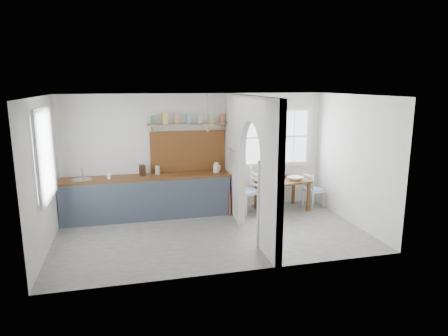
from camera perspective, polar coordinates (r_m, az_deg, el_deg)
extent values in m
cube|color=gray|center=(7.70, -1.58, -9.42)|extent=(5.80, 3.20, 0.01)
cube|color=white|center=(7.17, -1.71, 10.32)|extent=(5.80, 3.20, 0.01)
cube|color=white|center=(8.86, -3.84, 2.18)|extent=(5.80, 0.01, 2.60)
cube|color=white|center=(5.81, 1.71, -3.08)|extent=(5.80, 0.01, 2.60)
cube|color=white|center=(7.30, -24.50, -1.05)|extent=(0.01, 3.20, 2.60)
cube|color=white|center=(8.41, 18.04, 1.07)|extent=(0.01, 3.20, 2.60)
cube|color=white|center=(6.39, 6.80, -1.76)|extent=(0.12, 0.80, 2.60)
cube|color=white|center=(8.44, 1.56, 1.70)|extent=(0.12, 1.20, 2.60)
cube|color=white|center=(7.19, 4.15, 6.10)|extent=(0.12, 1.20, 1.05)
cube|color=brown|center=(8.53, -10.93, -1.32)|extent=(3.50, 0.60, 0.05)
cube|color=#485767|center=(8.38, -10.70, -4.76)|extent=(3.50, 0.03, 0.85)
cube|color=black|center=(8.70, -10.83, -4.13)|extent=(3.46, 0.45, 0.85)
cylinder|color=#B7B9BD|center=(8.57, -19.64, -1.65)|extent=(0.40, 0.40, 0.02)
cube|color=brown|center=(8.80, -5.13, 2.41)|extent=(1.65, 0.03, 0.90)
cube|color=olive|center=(8.64, -5.12, 6.25)|extent=(1.75, 0.20, 0.03)
cube|color=#366239|center=(8.54, -10.11, 6.75)|extent=(0.09, 0.09, 0.18)
cube|color=#B1A340|center=(8.56, -8.44, 6.82)|extent=(0.09, 0.09, 0.18)
cube|color=#B86755|center=(8.59, -6.78, 6.88)|extent=(0.09, 0.09, 0.18)
cube|color=teal|center=(8.63, -5.13, 6.94)|extent=(0.09, 0.09, 0.18)
cube|color=beige|center=(8.67, -3.50, 6.99)|extent=(0.09, 0.09, 0.18)
cube|color=#81B754|center=(8.71, -1.88, 7.03)|extent=(0.09, 0.09, 0.18)
cube|color=#9E5631|center=(8.77, -0.28, 7.07)|extent=(0.09, 0.09, 0.18)
cone|color=beige|center=(8.37, -2.34, 5.62)|extent=(0.26, 0.26, 0.16)
cylinder|color=#B7B9BD|center=(8.30, 1.15, 2.57)|extent=(0.02, 0.50, 0.02)
imported|color=silver|center=(8.45, -16.13, -1.23)|extent=(0.12, 0.12, 0.09)
imported|color=white|center=(8.63, -16.16, -0.97)|extent=(0.13, 0.13, 0.08)
cube|color=black|center=(8.58, -11.58, -0.31)|extent=(0.13, 0.16, 0.23)
cylinder|color=tan|center=(8.66, -9.48, -0.28)|extent=(0.14, 0.14, 0.18)
cube|color=#B91C52|center=(8.62, 0.82, -5.10)|extent=(0.02, 0.03, 0.58)
cube|color=#BF6E27|center=(8.60, 0.87, -5.32)|extent=(0.02, 0.03, 0.47)
imported|color=white|center=(9.03, 10.13, -1.47)|extent=(0.42, 0.42, 0.08)
imported|color=#447D45|center=(8.78, 8.06, -1.78)|extent=(0.11, 0.11, 0.08)
cylinder|color=#352929|center=(8.79, 6.36, -1.94)|extent=(0.20, 0.20, 0.02)
imported|color=#543960|center=(9.21, 8.51, -0.78)|extent=(0.24, 0.24, 0.19)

